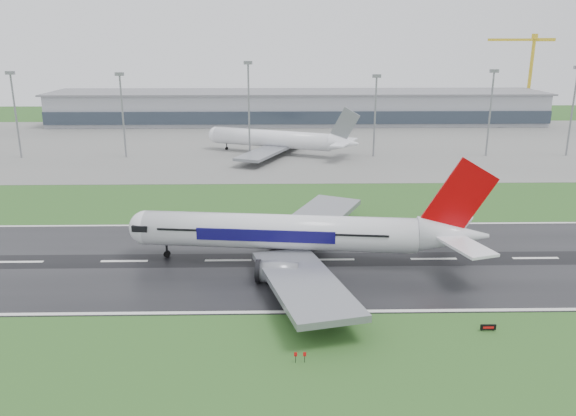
{
  "coord_description": "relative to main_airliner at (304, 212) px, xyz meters",
  "views": [
    {
      "loc": [
        -10.41,
        -102.7,
        41.43
      ],
      "look_at": [
        -8.17,
        12.0,
        7.0
      ],
      "focal_mm": 35.53,
      "sensor_mm": 36.0,
      "label": 1
    }
  ],
  "objects": [
    {
      "name": "floodmast_4",
      "position": [
        71.04,
        100.98,
        4.67
      ],
      "size": [
        0.64,
        0.64,
        29.6
      ],
      "primitive_type": "cylinder",
      "color": "gray",
      "rests_on": "ground"
    },
    {
      "name": "floodmast_0",
      "position": [
        -96.87,
        100.98,
        4.45
      ],
      "size": [
        0.64,
        0.64,
        29.15
      ],
      "primitive_type": "cylinder",
      "color": "gray",
      "rests_on": "ground"
    },
    {
      "name": "parked_airliner",
      "position": [
        -4.84,
        106.04,
        -1.22
      ],
      "size": [
        77.45,
        75.27,
        17.65
      ],
      "primitive_type": null,
      "rotation": [
        0.0,
        0.0,
        -0.4
      ],
      "color": "white",
      "rests_on": "apron"
    },
    {
      "name": "ground",
      "position": [
        5.35,
        0.98,
        -10.13
      ],
      "size": [
        520.0,
        520.0,
        0.0
      ],
      "primitive_type": "plane",
      "color": "#25501D",
      "rests_on": "ground"
    },
    {
      "name": "floodmast_1",
      "position": [
        -59.44,
        100.98,
        4.22
      ],
      "size": [
        0.64,
        0.64,
        28.7
      ],
      "primitive_type": "cylinder",
      "color": "gray",
      "rests_on": "ground"
    },
    {
      "name": "floodmast_5",
      "position": [
        100.58,
        100.98,
        5.26
      ],
      "size": [
        0.64,
        0.64,
        30.77
      ],
      "primitive_type": "cylinder",
      "color": "gray",
      "rests_on": "ground"
    },
    {
      "name": "tower_crane",
      "position": [
        127.75,
        200.98,
        11.52
      ],
      "size": [
        41.63,
        18.2,
        43.3
      ],
      "primitive_type": null,
      "rotation": [
        0.0,
        0.0,
        0.37
      ],
      "color": "gold",
      "rests_on": "ground"
    },
    {
      "name": "terminal",
      "position": [
        5.35,
        185.98,
        -2.63
      ],
      "size": [
        240.0,
        36.0,
        15.0
      ],
      "primitive_type": "cube",
      "color": "gray",
      "rests_on": "ground"
    },
    {
      "name": "runway",
      "position": [
        5.35,
        0.98,
        -10.08
      ],
      "size": [
        400.0,
        45.0,
        0.1
      ],
      "primitive_type": "cube",
      "color": "black",
      "rests_on": "ground"
    },
    {
      "name": "floodmast_2",
      "position": [
        -14.92,
        100.98,
        6.11
      ],
      "size": [
        0.64,
        0.64,
        32.47
      ],
      "primitive_type": "cylinder",
      "color": "gray",
      "rests_on": "ground"
    },
    {
      "name": "apron",
      "position": [
        5.35,
        125.98,
        -10.09
      ],
      "size": [
        400.0,
        130.0,
        0.08
      ],
      "primitive_type": "cube",
      "color": "slate",
      "rests_on": "ground"
    },
    {
      "name": "main_airliner",
      "position": [
        0.0,
        0.0,
        0.0
      ],
      "size": [
        74.94,
        72.1,
        20.06
      ],
      "primitive_type": null,
      "rotation": [
        0.0,
        0.0,
        -0.12
      ],
      "color": "silver",
      "rests_on": "runway"
    },
    {
      "name": "floodmast_3",
      "position": [
        29.88,
        100.98,
        3.84
      ],
      "size": [
        0.64,
        0.64,
        27.93
      ],
      "primitive_type": "cylinder",
      "color": "gray",
      "rests_on": "ground"
    },
    {
      "name": "runway_sign",
      "position": [
        25.85,
        -27.24,
        -9.61
      ],
      "size": [
        2.31,
        0.35,
        1.04
      ],
      "primitive_type": null,
      "rotation": [
        0.0,
        0.0,
        0.04
      ],
      "color": "black",
      "rests_on": "ground"
    }
  ]
}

